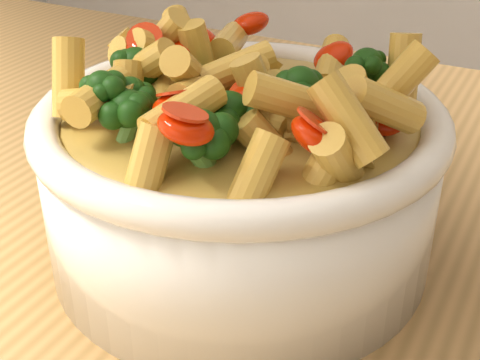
% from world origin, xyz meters
% --- Properties ---
extents(table, '(1.20, 0.80, 0.90)m').
position_xyz_m(table, '(0.00, 0.00, 0.80)').
color(table, '#B4854D').
rests_on(table, ground).
extents(serving_bowl, '(0.26, 0.26, 0.11)m').
position_xyz_m(serving_bowl, '(0.09, -0.04, 0.96)').
color(serving_bowl, white).
rests_on(serving_bowl, table).
extents(pasta_salad, '(0.20, 0.20, 0.05)m').
position_xyz_m(pasta_salad, '(0.09, -0.04, 1.02)').
color(pasta_salad, '#E7BB49').
rests_on(pasta_salad, serving_bowl).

